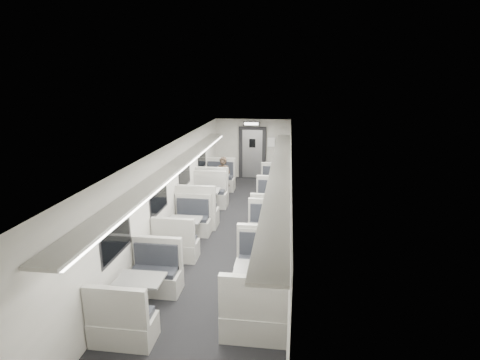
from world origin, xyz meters
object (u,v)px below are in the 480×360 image
(passenger, at_px, (223,178))
(booth_right_a, at_px, (274,189))
(booth_right_d, at_px, (259,287))
(booth_left_b, at_px, (204,202))
(vestibule_door, at_px, (252,153))
(booth_left_c, at_px, (185,232))
(booth_right_b, at_px, (271,209))
(booth_left_a, at_px, (216,186))
(booth_left_d, at_px, (141,296))
(booth_right_c, at_px, (266,242))
(exit_sign, at_px, (251,124))

(passenger, bearing_deg, booth_right_a, 20.59)
(booth_right_d, bearing_deg, passenger, 105.68)
(booth_left_b, xyz_separation_m, vestibule_door, (1.00, 4.52, 0.63))
(booth_left_c, distance_m, booth_right_b, 2.77)
(booth_left_a, height_order, booth_left_d, booth_left_a)
(booth_left_a, height_order, booth_right_a, booth_left_a)
(booth_right_d, bearing_deg, booth_right_c, 90.00)
(booth_left_c, relative_size, vestibule_door, 0.93)
(booth_right_a, distance_m, booth_right_b, 1.94)
(booth_right_d, bearing_deg, booth_right_b, 90.00)
(booth_right_a, xyz_separation_m, exit_sign, (-1.00, 2.26, 1.92))
(passenger, bearing_deg, vestibule_door, 93.16)
(exit_sign, bearing_deg, booth_right_d, -83.24)
(booth_left_c, bearing_deg, booth_left_a, 90.00)
(booth_left_b, height_order, booth_right_b, booth_left_b)
(booth_right_c, distance_m, exit_sign, 6.86)
(booth_right_b, relative_size, vestibule_door, 0.97)
(booth_right_a, bearing_deg, booth_left_b, -138.51)
(passenger, xyz_separation_m, vestibule_door, (0.70, 2.86, 0.32))
(booth_left_d, relative_size, booth_right_d, 0.90)
(booth_right_d, bearing_deg, booth_left_c, 130.80)
(booth_left_b, height_order, booth_right_c, booth_left_b)
(booth_left_a, relative_size, exit_sign, 3.49)
(booth_left_d, bearing_deg, booth_left_c, 90.00)
(booth_left_a, distance_m, booth_right_a, 2.00)
(booth_right_a, bearing_deg, booth_left_c, -117.42)
(booth_left_c, xyz_separation_m, booth_right_b, (2.00, 1.91, 0.02))
(booth_left_a, height_order, booth_left_b, booth_left_b)
(booth_right_c, bearing_deg, booth_right_b, 90.00)
(booth_right_a, distance_m, exit_sign, 3.13)
(booth_right_d, distance_m, vestibule_door, 9.00)
(booth_right_d, xyz_separation_m, passenger, (-1.70, 6.06, 0.33))
(booth_left_c, height_order, booth_right_d, booth_right_d)
(booth_right_c, bearing_deg, booth_left_d, -129.76)
(booth_left_b, distance_m, booth_right_a, 2.67)
(booth_left_c, bearing_deg, exit_sign, 80.72)
(booth_right_d, bearing_deg, booth_left_d, -166.45)
(booth_right_c, height_order, exit_sign, exit_sign)
(booth_left_a, bearing_deg, booth_right_d, -72.32)
(booth_left_a, bearing_deg, exit_sign, 65.17)
(booth_left_a, bearing_deg, booth_right_a, -2.96)
(booth_right_b, height_order, exit_sign, exit_sign)
(exit_sign, bearing_deg, booth_right_c, -81.27)
(vestibule_door, distance_m, exit_sign, 1.33)
(booth_left_d, height_order, passenger, passenger)
(booth_right_b, bearing_deg, booth_left_c, -136.27)
(booth_left_a, relative_size, booth_left_b, 0.94)
(booth_left_d, bearing_deg, passenger, 87.40)
(booth_right_d, xyz_separation_m, exit_sign, (-1.00, 8.44, 1.89))
(booth_right_a, distance_m, passenger, 1.74)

